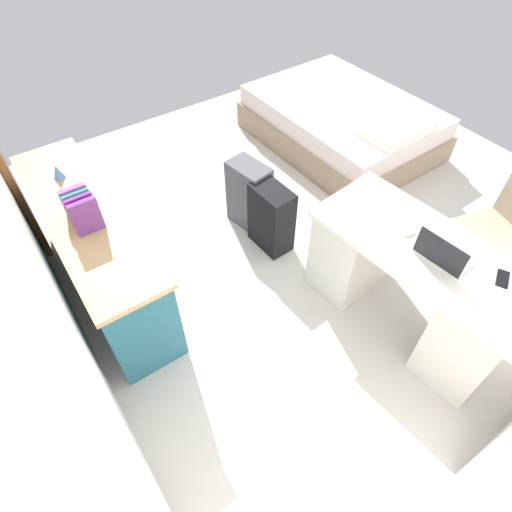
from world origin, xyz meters
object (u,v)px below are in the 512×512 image
computer_mouse (409,232)px  cell_phone_near_laptop (503,279)px  bed (342,123)px  suitcase_black (271,218)px  suitcase_spare_grey (249,195)px  desk (411,283)px  office_chair (497,238)px  figurine_small (57,172)px  laptop (443,254)px  credenza (98,252)px

computer_mouse → cell_phone_near_laptop: (-0.56, -0.16, -0.01)m
bed → suitcase_black: size_ratio=3.30×
suitcase_black → suitcase_spare_grey: size_ratio=0.96×
desk → suitcase_spare_grey: size_ratio=2.45×
bed → suitcase_black: (-0.80, 1.53, 0.05)m
office_chair → figurine_small: office_chair is taller
laptop → cell_phone_near_laptop: size_ratio=2.43×
suitcase_spare_grey → cell_phone_near_laptop: cell_phone_near_laptop is taller
cell_phone_near_laptop → figurine_small: bearing=10.0°
figurine_small → suitcase_black: bearing=-120.8°
laptop → credenza: bearing=45.4°
computer_mouse → cell_phone_near_laptop: 0.59m
desk → computer_mouse: computer_mouse is taller
credenza → figurine_small: (0.43, 0.00, 0.45)m
suitcase_spare_grey → computer_mouse: size_ratio=6.13×
suitcase_spare_grey → cell_phone_near_laptop: bearing=-175.2°
desk → bed: (1.95, -1.19, -0.15)m
cell_phone_near_laptop → figurine_small: size_ratio=1.24×
office_chair → laptop: 0.93m
computer_mouse → figurine_small: 2.43m
credenza → suitcase_black: size_ratio=3.07×
bed → suitcase_black: suitcase_black is taller
laptop → cell_phone_near_laptop: 0.35m
desk → laptop: 0.42m
office_chair → figurine_small: size_ratio=8.55×
credenza → figurine_small: figurine_small is taller
desk → figurine_small: figurine_small is taller
office_chair → suitcase_black: size_ratio=1.60×
cell_phone_near_laptop → bed: bearing=-51.1°
credenza → bed: 2.88m
desk → figurine_small: 2.58m
desk → laptop: bearing=171.0°
desk → laptop: laptop is taller
suitcase_spare_grey → computer_mouse: 1.44m
suitcase_black → cell_phone_near_laptop: size_ratio=4.31×
suitcase_black → suitcase_spare_grey: 0.33m
bed → computer_mouse: bearing=146.6°
laptop → bed: bearing=-30.2°
laptop → cell_phone_near_laptop: bearing=-149.8°
suitcase_spare_grey → computer_mouse: (-1.33, -0.33, 0.46)m
laptop → computer_mouse: (0.26, -0.02, -0.03)m
credenza → office_chair: bearing=-122.5°
desk → suitcase_spare_grey: desk is taller
suitcase_black → suitcase_spare_grey: bearing=-3.4°
desk → suitcase_black: size_ratio=2.56×
cell_phone_near_laptop → computer_mouse: bearing=-11.8°
bed → suitcase_spare_grey: suitcase_spare_grey is taller
credenza → laptop: size_ratio=5.45×
laptop → computer_mouse: bearing=-3.3°
laptop → computer_mouse: 0.27m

